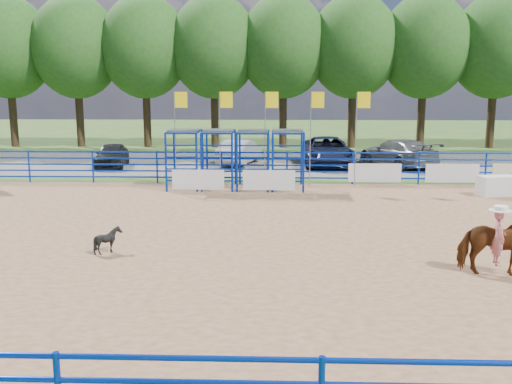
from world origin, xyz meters
TOP-DOWN VIEW (x-y plane):
  - ground at (0.00, 0.00)m, footprint 120.00×120.00m
  - arena_dirt at (0.00, 0.00)m, footprint 30.00×20.00m
  - gravel_strip at (0.00, 17.00)m, footprint 40.00×10.00m
  - announcer_table at (8.54, 7.41)m, footprint 1.66×1.09m
  - horse_and_rider at (4.73, -2.74)m, footprint 1.83×0.95m
  - calf at (-5.02, -1.23)m, footprint 0.67×0.60m
  - car_a at (-9.63, 15.30)m, footprint 1.99×4.02m
  - car_b at (-2.58, 16.72)m, footprint 2.53×4.59m
  - car_c at (2.38, 16.25)m, footprint 2.79×5.83m
  - car_d at (6.26, 15.86)m, footprint 4.20×5.74m
  - perimeter_fence at (0.00, 0.00)m, footprint 30.10×20.10m
  - chute_assembly at (-1.90, 8.84)m, footprint 19.32×2.41m
  - treeline at (0.00, 26.00)m, footprint 56.40×6.40m

SIDE VIEW (x-z plane):
  - ground at x=0.00m, z-range 0.00..0.00m
  - gravel_strip at x=0.00m, z-range 0.00..0.01m
  - arena_dirt at x=0.00m, z-range 0.00..0.02m
  - calf at x=-5.02m, z-range 0.02..0.73m
  - announcer_table at x=8.54m, z-range 0.02..0.83m
  - car_a at x=-9.63m, z-range 0.01..1.33m
  - car_b at x=-2.58m, z-range 0.01..1.44m
  - perimeter_fence at x=0.00m, z-range 0.00..1.50m
  - car_d at x=6.26m, z-range 0.01..1.56m
  - car_c at x=2.38m, z-range 0.01..1.62m
  - horse_and_rider at x=4.73m, z-range -0.31..2.04m
  - chute_assembly at x=-1.90m, z-range -0.84..3.36m
  - treeline at x=0.00m, z-range 1.91..13.15m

